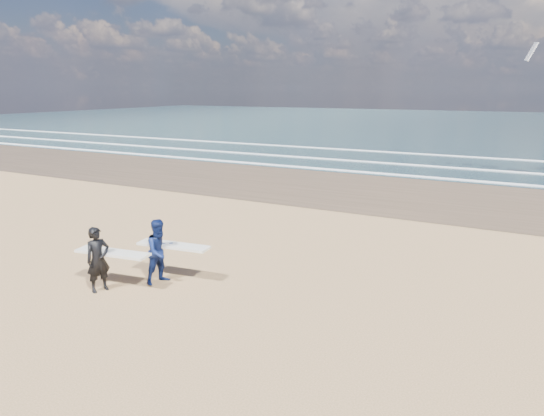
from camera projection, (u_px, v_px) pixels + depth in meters
The scene contains 2 objects.
surfer_near at pixel (100, 259), 13.38m from camera, with size 2.25×1.15×1.84m.
surfer_far at pixel (161, 251), 13.95m from camera, with size 2.25×1.29×1.90m.
Camera 1 is at (10.68, -8.45, 5.52)m, focal length 32.00 mm.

